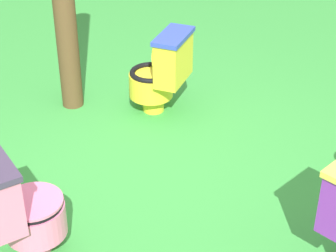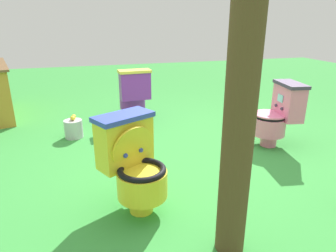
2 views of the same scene
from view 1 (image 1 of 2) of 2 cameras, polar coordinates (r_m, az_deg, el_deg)
ground at (r=4.21m, az=-2.28°, el=-5.76°), size 14.00×14.00×0.00m
toilet_yellow at (r=4.90m, az=-0.66°, el=5.19°), size 0.62×0.58×0.73m
toilet_pink at (r=3.54m, az=-14.25°, el=-7.58°), size 0.48×0.55×0.73m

